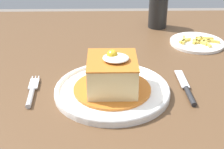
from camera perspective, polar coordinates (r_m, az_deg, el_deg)
name	(u,v)px	position (r m, az deg, el deg)	size (l,w,h in m)	color
dining_table	(94,94)	(0.97, -3.07, -3.36)	(1.24, 0.99, 0.73)	brown
main_plate	(112,90)	(0.77, 0.03, -2.73)	(0.27, 0.27, 0.02)	white
sandwich_meal	(112,75)	(0.75, 0.05, -0.17)	(0.18, 0.18, 0.10)	#C66B23
fork	(32,93)	(0.79, -13.84, -3.14)	(0.03, 0.14, 0.01)	silver
knife	(187,91)	(0.79, 13.01, -2.78)	(0.02, 0.17, 0.01)	#262628
soda_can	(158,10)	(1.19, 8.03, 11.02)	(0.07, 0.07, 0.12)	black
side_plate_fries	(197,42)	(1.08, 14.60, 5.43)	(0.17, 0.17, 0.02)	white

